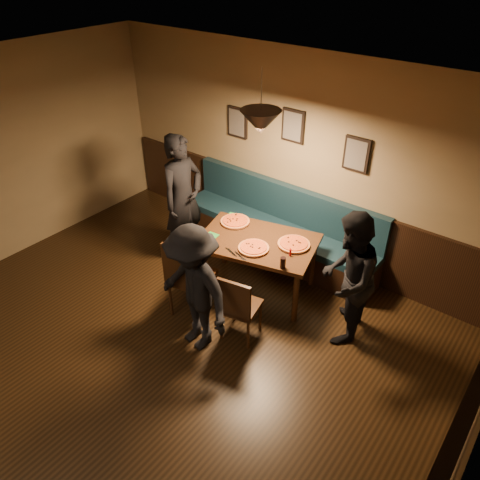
{
  "coord_description": "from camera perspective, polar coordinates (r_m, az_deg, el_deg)",
  "views": [
    {
      "loc": [
        2.95,
        -1.41,
        3.9
      ],
      "look_at": [
        0.24,
        2.06,
        0.95
      ],
      "focal_mm": 34.46,
      "sensor_mm": 36.0,
      "label": 1
    }
  ],
  "objects": [
    {
      "name": "floor",
      "position": [
        5.09,
        -17.59,
        -18.44
      ],
      "size": [
        7.0,
        7.0,
        0.0
      ],
      "primitive_type": "plane",
      "color": "black",
      "rests_on": "ground"
    },
    {
      "name": "ceiling",
      "position": [
        3.45,
        -25.62,
        12.02
      ],
      "size": [
        7.0,
        7.0,
        0.0
      ],
      "primitive_type": "plane",
      "rotation": [
        3.14,
        0.0,
        0.0
      ],
      "color": "silver",
      "rests_on": "ground"
    },
    {
      "name": "wall_back",
      "position": [
        6.25,
        6.48,
        10.06
      ],
      "size": [
        6.0,
        0.0,
        6.0
      ],
      "primitive_type": "plane",
      "rotation": [
        1.57,
        0.0,
        0.0
      ],
      "color": "#8C704F",
      "rests_on": "ground"
    },
    {
      "name": "wainscot",
      "position": [
        6.64,
        5.85,
        2.85
      ],
      "size": [
        5.88,
        0.06,
        1.0
      ],
      "primitive_type": "cube",
      "color": "black",
      "rests_on": "ground"
    },
    {
      "name": "booth_bench",
      "position": [
        6.44,
        4.54,
        1.88
      ],
      "size": [
        3.0,
        0.6,
        1.0
      ],
      "primitive_type": null,
      "color": "#0F232D",
      "rests_on": "ground"
    },
    {
      "name": "window_frame",
      "position": [
        3.06,
        24.65,
        -22.16
      ],
      "size": [
        0.06,
        2.56,
        1.86
      ],
      "primitive_type": "cube",
      "color": "black",
      "rests_on": "wall_right"
    },
    {
      "name": "window_glass",
      "position": [
        3.06,
        24.09,
        -21.96
      ],
      "size": [
        0.0,
        2.4,
        2.4
      ],
      "primitive_type": "plane",
      "rotation": [
        1.57,
        0.0,
        -1.57
      ],
      "color": "black",
      "rests_on": "wall_right"
    },
    {
      "name": "picture_left",
      "position": [
        6.59,
        -0.3,
        14.37
      ],
      "size": [
        0.32,
        0.04,
        0.42
      ],
      "primitive_type": "cube",
      "color": "black",
      "rests_on": "wall_back"
    },
    {
      "name": "picture_center",
      "position": [
        6.06,
        6.6,
        13.87
      ],
      "size": [
        0.32,
        0.04,
        0.42
      ],
      "primitive_type": "cube",
      "color": "black",
      "rests_on": "wall_back"
    },
    {
      "name": "picture_right",
      "position": [
        5.73,
        14.23,
        10.25
      ],
      "size": [
        0.32,
        0.04,
        0.42
      ],
      "primitive_type": "cube",
      "color": "black",
      "rests_on": "wall_back"
    },
    {
      "name": "pendant_lamp",
      "position": [
        4.96,
        2.57,
        14.41
      ],
      "size": [
        0.44,
        0.44,
        0.25
      ],
      "primitive_type": "cone",
      "rotation": [
        3.14,
        0.0,
        0.0
      ],
      "color": "black",
      "rests_on": "ceiling"
    },
    {
      "name": "dining_table",
      "position": [
        5.85,
        2.11,
        -3.13
      ],
      "size": [
        1.61,
        1.25,
        0.76
      ],
      "primitive_type": "cube",
      "rotation": [
        0.0,
        0.0,
        0.26
      ],
      "color": "black",
      "rests_on": "floor"
    },
    {
      "name": "chair_near_left",
      "position": [
        5.47,
        -5.97,
        -4.34
      ],
      "size": [
        0.57,
        0.57,
        1.06
      ],
      "primitive_type": null,
      "rotation": [
        0.0,
        0.0,
        0.24
      ],
      "color": "black",
      "rests_on": "floor"
    },
    {
      "name": "chair_near_right",
      "position": [
        5.18,
        0.12,
        -8.01
      ],
      "size": [
        0.47,
        0.47,
        0.89
      ],
      "primitive_type": null,
      "rotation": [
        0.0,
        0.0,
        0.21
      ],
      "color": "black",
      "rests_on": "floor"
    },
    {
      "name": "diner_left",
      "position": [
        6.25,
        -7.06,
        5.01
      ],
      "size": [
        0.46,
        0.68,
        1.82
      ],
      "primitive_type": "imported",
      "rotation": [
        0.0,
        0.0,
        1.53
      ],
      "color": "black",
      "rests_on": "floor"
    },
    {
      "name": "diner_right",
      "position": [
        5.1,
        13.17,
        -4.72
      ],
      "size": [
        0.77,
        0.9,
        1.59
      ],
      "primitive_type": "imported",
      "rotation": [
        0.0,
        0.0,
        -1.32
      ],
      "color": "black",
      "rests_on": "floor"
    },
    {
      "name": "diner_front",
      "position": [
        4.9,
        -5.76,
        -6.12
      ],
      "size": [
        1.06,
        0.71,
        1.53
      ],
      "primitive_type": "imported",
      "rotation": [
        0.0,
        0.0,
        -0.15
      ],
      "color": "black",
      "rests_on": "floor"
    },
    {
      "name": "pizza_a",
      "position": [
        5.96,
        -0.6,
        2.33
      ],
      "size": [
        0.39,
        0.39,
        0.04
      ],
      "primitive_type": "cylinder",
      "rotation": [
        0.0,
        0.0,
        0.02
      ],
      "color": "#C68A25",
      "rests_on": "dining_table"
    },
    {
      "name": "pizza_b",
      "position": [
        5.46,
        1.69,
        -0.98
      ],
      "size": [
        0.45,
        0.45,
        0.04
      ],
      "primitive_type": "cylinder",
      "rotation": [
        0.0,
        0.0,
        -0.26
      ],
      "color": "gold",
      "rests_on": "dining_table"
    },
    {
      "name": "pizza_c",
      "position": [
        5.56,
        6.68,
        -0.51
      ],
      "size": [
        0.39,
        0.39,
        0.04
      ],
      "primitive_type": "cylinder",
      "rotation": [
        0.0,
        0.0,
        -0.0
      ],
      "color": "orange",
      "rests_on": "dining_table"
    },
    {
      "name": "soda_glass",
      "position": [
        5.16,
        5.34,
        -2.81
      ],
      "size": [
        0.08,
        0.08,
        0.14
      ],
      "primitive_type": "cylinder",
      "rotation": [
        0.0,
        0.0,
        0.29
      ],
      "color": "black",
      "rests_on": "dining_table"
    },
    {
      "name": "tabasco_bottle",
      "position": [
        5.36,
        6.26,
        -1.47
      ],
      "size": [
        0.03,
        0.03,
        0.11
      ],
      "primitive_type": "cylinder",
      "rotation": [
        0.0,
        0.0,
        0.05
      ],
      "color": "maroon",
      "rests_on": "dining_table"
    },
    {
      "name": "napkin_a",
      "position": [
        6.12,
        -0.9,
        3.02
      ],
      "size": [
        0.17,
        0.17,
        0.01
      ],
      "primitive_type": "cube",
      "rotation": [
        0.0,
        0.0,
        0.28
      ],
      "color": "#1E742F",
      "rests_on": "dining_table"
    },
    {
      "name": "napkin_b",
      "position": [
        5.71,
        -3.55,
        0.51
      ],
      "size": [
        0.16,
        0.16,
        0.01
      ],
      "primitive_type": "cube",
      "rotation": [
        0.0,
        0.0,
        0.11
      ],
      "color": "#1E7026",
      "rests_on": "dining_table"
    },
    {
      "name": "cutlery_set",
      "position": [
        5.39,
        -0.59,
        -1.74
      ],
      "size": [
        0.19,
        0.08,
        0.0
      ],
      "primitive_type": "cube",
      "rotation": [
        0.0,
        0.0,
        1.25
      ],
      "color": "silver",
      "rests_on": "dining_table"
    }
  ]
}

